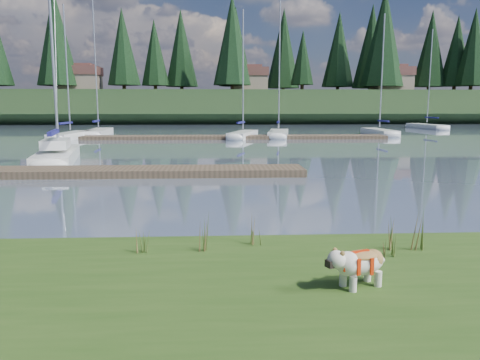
{
  "coord_description": "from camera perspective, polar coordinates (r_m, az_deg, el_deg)",
  "views": [
    {
      "loc": [
        0.41,
        -10.27,
        2.84
      ],
      "look_at": [
        0.9,
        -0.5,
        1.28
      ],
      "focal_mm": 35.0,
      "sensor_mm": 36.0,
      "label": 1
    }
  ],
  "objects": [
    {
      "name": "ground",
      "position": [
        40.37,
        -3.45,
        5.01
      ],
      "size": [
        200.0,
        200.0,
        0.0
      ],
      "primitive_type": "plane",
      "color": "slate",
      "rests_on": "ground"
    },
    {
      "name": "ridge",
      "position": [
        83.27,
        -3.19,
        8.81
      ],
      "size": [
        200.0,
        20.0,
        5.0
      ],
      "primitive_type": "cube",
      "color": "#1C3017",
      "rests_on": "ground"
    },
    {
      "name": "bulldog",
      "position": [
        6.75,
        14.37,
        -9.63
      ],
      "size": [
        0.97,
        0.64,
        0.57
      ],
      "rotation": [
        0.0,
        0.0,
        3.54
      ],
      "color": "silver",
      "rests_on": "bank"
    },
    {
      "name": "sailboat_main",
      "position": [
        26.4,
        -21.24,
        3.19
      ],
      "size": [
        3.53,
        8.79,
        12.43
      ],
      "rotation": [
        0.0,
        0.0,
        1.79
      ],
      "color": "white",
      "rests_on": "ground"
    },
    {
      "name": "dock_near",
      "position": [
        19.95,
        -15.61,
        0.98
      ],
      "size": [
        16.0,
        2.0,
        0.3
      ],
      "primitive_type": "cube",
      "color": "#4C3D2C",
      "rests_on": "ground"
    },
    {
      "name": "dock_far",
      "position": [
        40.39,
        -0.61,
        5.24
      ],
      "size": [
        26.0,
        2.2,
        0.3
      ],
      "primitive_type": "cube",
      "color": "#4C3D2C",
      "rests_on": "ground"
    },
    {
      "name": "sailboat_bg_0",
      "position": [
        43.55,
        -19.63,
        5.22
      ],
      "size": [
        2.06,
        7.83,
        11.25
      ],
      "rotation": [
        0.0,
        0.0,
        1.5
      ],
      "color": "white",
      "rests_on": "ground"
    },
    {
      "name": "sailboat_bg_1",
      "position": [
        48.31,
        -16.7,
        5.7
      ],
      "size": [
        2.3,
        8.7,
        12.75
      ],
      "rotation": [
        0.0,
        0.0,
        1.64
      ],
      "color": "white",
      "rests_on": "ground"
    },
    {
      "name": "sailboat_bg_2",
      "position": [
        42.31,
        0.56,
        5.66
      ],
      "size": [
        3.38,
        7.45,
        11.09
      ],
      "rotation": [
        0.0,
        0.0,
        1.3
      ],
      "color": "white",
      "rests_on": "ground"
    },
    {
      "name": "sailboat_bg_3",
      "position": [
        44.0,
        4.76,
        5.75
      ],
      "size": [
        2.97,
        8.43,
        12.13
      ],
      "rotation": [
        0.0,
        0.0,
        1.4
      ],
      "color": "white",
      "rests_on": "ground"
    },
    {
      "name": "sailboat_bg_4",
      "position": [
        48.38,
        16.35,
        5.72
      ],
      "size": [
        1.58,
        7.8,
        11.51
      ],
      "rotation": [
        0.0,
        0.0,
        1.57
      ],
      "color": "white",
      "rests_on": "ground"
    },
    {
      "name": "sailboat_bg_5",
      "position": [
        63.46,
        21.48,
        6.16
      ],
      "size": [
        2.33,
        8.59,
        12.07
      ],
      "rotation": [
        0.0,
        0.0,
        1.65
      ],
      "color": "white",
      "rests_on": "ground"
    },
    {
      "name": "weed_0",
      "position": [
        8.15,
        -4.47,
        -6.59
      ],
      "size": [
        0.17,
        0.14,
        0.7
      ],
      "color": "#475B23",
      "rests_on": "bank"
    },
    {
      "name": "weed_1",
      "position": [
        8.49,
        1.98,
        -6.36
      ],
      "size": [
        0.17,
        0.14,
        0.56
      ],
      "color": "#475B23",
      "rests_on": "bank"
    },
    {
      "name": "weed_2",
      "position": [
        8.61,
        17.64,
        -6.5
      ],
      "size": [
        0.17,
        0.14,
        0.58
      ],
      "color": "#475B23",
      "rests_on": "bank"
    },
    {
      "name": "weed_3",
      "position": [
        8.25,
        -11.75,
        -7.29
      ],
      "size": [
        0.17,
        0.14,
        0.46
      ],
      "color": "#475B23",
      "rests_on": "bank"
    },
    {
      "name": "weed_4",
      "position": [
        8.25,
        17.69,
        -7.69
      ],
      "size": [
        0.17,
        0.14,
        0.41
      ],
      "color": "#475B23",
      "rests_on": "bank"
    },
    {
      "name": "weed_5",
      "position": [
        8.76,
        20.9,
        -6.07
      ],
      "size": [
        0.17,
        0.14,
        0.7
      ],
      "color": "#475B23",
      "rests_on": "bank"
    },
    {
      "name": "mud_lip",
      "position": [
        9.11,
        -5.37,
        -8.68
      ],
      "size": [
        60.0,
        0.5,
        0.14
      ],
      "primitive_type": "cube",
      "color": "#33281C",
      "rests_on": "ground"
    },
    {
      "name": "conifer_2",
      "position": [
        82.98,
        -21.53,
        15.86
      ],
      "size": [
        6.6,
        6.6,
        16.05
      ],
      "color": "#382619",
      "rests_on": "ridge"
    },
    {
      "name": "conifer_3",
      "position": [
        83.4,
        -10.38,
        15.04
      ],
      "size": [
        4.84,
        4.84,
        12.25
      ],
      "color": "#382619",
      "rests_on": "ridge"
    },
    {
      "name": "conifer_4",
      "position": [
        77.0,
        -0.95,
        16.71
      ],
      "size": [
        6.16,
        6.16,
        15.1
      ],
      "color": "#382619",
      "rests_on": "ridge"
    },
    {
      "name": "conifer_5",
      "position": [
        81.97,
        7.65,
        14.57
      ],
      "size": [
        3.96,
        3.96,
        10.35
      ],
      "color": "#382619",
      "rests_on": "ridge"
    },
    {
      "name": "conifer_6",
      "position": [
        83.73,
        17.11,
        16.33
      ],
      "size": [
        7.04,
        7.04,
        17.0
      ],
      "color": "#382619",
      "rests_on": "ridge"
    },
    {
      "name": "conifer_7",
      "position": [
        91.77,
        24.9,
        14.09
      ],
      "size": [
        5.28,
        5.28,
        13.2
      ],
      "color": "#382619",
      "rests_on": "ridge"
    },
    {
      "name": "house_0",
      "position": [
        83.46,
        -18.84,
        11.66
      ],
      "size": [
        6.3,
        5.3,
        4.65
      ],
      "color": "gray",
      "rests_on": "ridge"
    },
    {
      "name": "house_1",
      "position": [
        81.58,
        1.09,
        12.2
      ],
      "size": [
        6.3,
        5.3,
        4.65
      ],
      "color": "gray",
      "rests_on": "ridge"
    },
    {
      "name": "house_2",
      "position": [
        84.73,
        17.96,
        11.65
      ],
      "size": [
        6.3,
        5.3,
        4.65
      ],
      "color": "gray",
      "rests_on": "ridge"
    }
  ]
}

